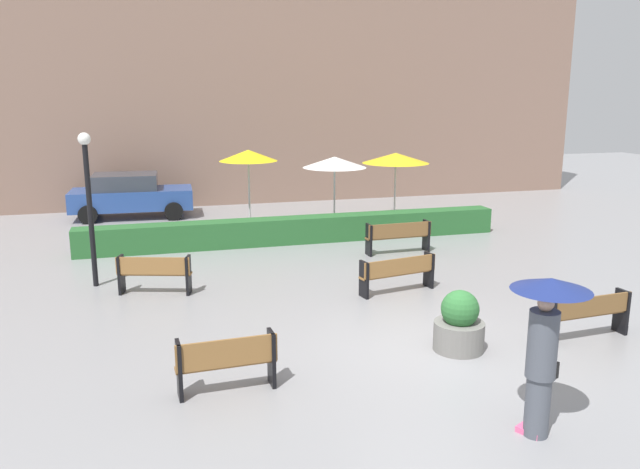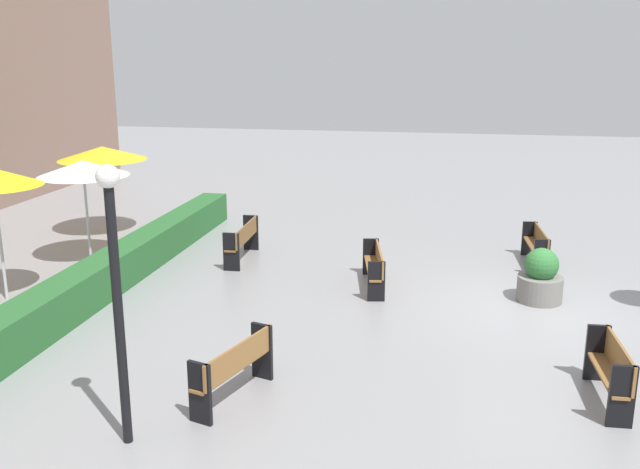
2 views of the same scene
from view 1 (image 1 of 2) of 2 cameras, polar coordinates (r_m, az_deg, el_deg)
name	(u,v)px [view 1 (image 1 of 2)]	position (r m, az deg, el deg)	size (l,w,h in m)	color
ground_plane	(425,348)	(11.40, 9.46, -10.11)	(60.00, 60.00, 0.00)	gray
bench_back_row	(399,235)	(17.62, 7.12, -0.05)	(1.88, 0.44, 0.88)	brown
bench_far_left	(154,272)	(14.44, -14.76, -3.26)	(1.64, 0.79, 0.87)	olive
bench_near_left	(227,360)	(9.63, -8.42, -11.18)	(1.52, 0.40, 0.87)	olive
bench_mid_center	(398,272)	(14.19, 7.08, -3.34)	(1.86, 0.67, 0.81)	olive
bench_near_right	(587,313)	(12.46, 23.00, -6.51)	(1.79, 0.45, 0.83)	brown
pedestrian_with_umbrella	(545,334)	(8.60, 19.65, -8.49)	(1.01, 1.01, 2.12)	#4C515B
planter_pot	(459,325)	(11.29, 12.47, -7.95)	(0.88, 0.88, 1.08)	slate
lamp_post	(89,192)	(15.13, -20.18, 3.59)	(0.28, 0.28, 3.53)	black
patio_umbrella_yellow	(248,156)	(19.99, -6.50, 7.09)	(1.83, 1.83, 2.64)	silver
patio_umbrella_white	(335,162)	(20.32, 1.32, 6.54)	(2.05, 2.05, 2.38)	silver
patio_umbrella_yellow_far	(396,158)	(21.91, 6.86, 6.87)	(2.29, 2.29, 2.37)	silver
hedge_strip	(297,230)	(18.82, -2.13, 0.42)	(12.61, 0.70, 0.76)	#28602D
building_facade	(257,67)	(25.90, -5.68, 14.85)	(28.00, 1.20, 10.75)	#846656
parked_car	(130,195)	(23.53, -16.75, 3.45)	(4.28, 2.13, 1.57)	#28478C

